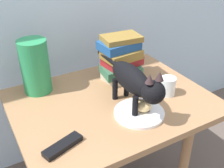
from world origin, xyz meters
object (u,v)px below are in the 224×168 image
Objects in this scene: green_vase at (35,67)px; book_stack at (121,59)px; plate at (139,113)px; side_table at (112,112)px; candle_jar at (168,87)px; cat at (135,81)px; bread_roll at (142,106)px; tv_remote at (63,146)px.

book_stack is at bearing -14.06° from green_vase.
green_vase reaches higher than plate.
plate reaches higher than side_table.
book_stack is 2.69× the size of candle_jar.
plate is 0.33m from book_stack.
plate is 0.91× the size of book_stack.
cat is at bearing -109.23° from book_stack.
side_table is 0.18m from plate.
candle_jar is at bearing 5.73° from cat.
cat is at bearing 86.46° from plate.
bread_roll is at bearing 3.34° from plate.
side_table is at bearing -132.78° from book_stack.
green_vase is (-0.31, 0.39, 0.09)m from bread_roll.
plate is at bearing -52.23° from green_vase.
candle_jar is at bearing -63.73° from book_stack.
book_stack reaches higher than candle_jar.
cat reaches higher than side_table.
side_table is 3.46× the size of green_vase.
candle_jar is at bearing 18.82° from bread_roll.
cat is 0.46m from green_vase.
cat is 1.92× the size of green_vase.
bread_roll reaches higher than tv_remote.
candle_jar is at bearing -19.52° from side_table.
book_stack is at bearing 116.27° from candle_jar.
side_table is 0.27m from book_stack.
cat is (0.04, -0.11, 0.20)m from side_table.
book_stack is (0.09, 0.29, 0.11)m from plate.
plate is at bearing -12.97° from tv_remote.
candle_jar is at bearing -8.07° from tv_remote.
plate is 1.39× the size of tv_remote.
plate is 0.34m from tv_remote.
candle_jar reaches higher than tv_remote.
side_table is at bearing -42.50° from green_vase.
tv_remote is (-0.55, -0.10, -0.03)m from candle_jar.
cat is 3.20× the size of tv_remote.
cat is 2.10× the size of book_stack.
book_stack reaches higher than tv_remote.
green_vase is at bearing 131.51° from cat.
candle_jar reaches higher than bread_roll.
book_stack is 0.91× the size of green_vase.
plate is at bearing -93.54° from cat.
cat reaches higher than plate.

